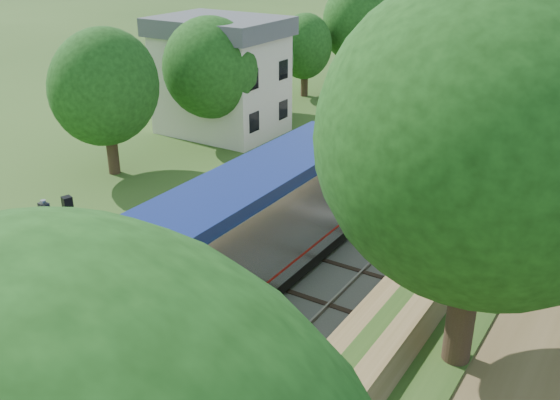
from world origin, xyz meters
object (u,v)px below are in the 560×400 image
Objects in this scene: train at (537,44)px; lamppost_far at (77,266)px; signal_farside at (472,178)px; station_building at (221,75)px; signal_gantry at (545,36)px; signal_platform at (53,261)px.

lamppost_far reaches higher than train.
station_building is at bearing 156.82° from signal_farside.
lamppost_far is at bearing -93.81° from train.
signal_platform is at bearing -96.33° from signal_gantry.
signal_platform is at bearing -64.64° from station_building.
signal_gantry is at bearing 96.32° from signal_farside.
train is 22.95× the size of signal_farside.
signal_platform is at bearing -121.65° from signal_farside.
signal_farside is (20.20, -8.65, -0.53)m from station_building.
station_building is 1.79× the size of lamppost_far.
train is at bearing 86.19° from lamppost_far.
station_building is 21.98m from signal_farside.
station_building reaches higher than lamppost_far.
signal_gantry reaches higher than lamppost_far.
station_building reaches higher than signal_platform.
signal_gantry is 33.87m from signal_farside.
station_building is 1.02× the size of signal_gantry.
station_building reaches higher than signal_gantry.
train is (14.00, 35.48, -1.68)m from station_building.
station_building is 25.91m from signal_platform.
lamppost_far is at bearing -127.22° from signal_farside.
station_building is 1.57× the size of signal_platform.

